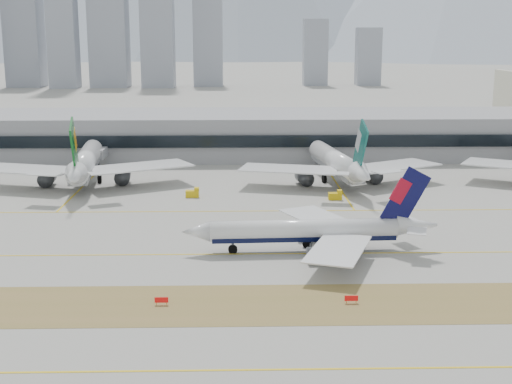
{
  "coord_description": "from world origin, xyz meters",
  "views": [
    {
      "loc": [
        -0.01,
        -140.3,
        42.69
      ],
      "look_at": [
        3.88,
        18.0,
        7.5
      ],
      "focal_mm": 50.0,
      "sensor_mm": 36.0,
      "label": 1
    }
  ],
  "objects_px": {
    "taxiing_airliner": "(313,231)",
    "widebody_cathay": "(338,164)",
    "widebody_eva": "(85,164)",
    "terminal": "(239,134)"
  },
  "relations": [
    {
      "from": "widebody_eva",
      "to": "widebody_cathay",
      "type": "relative_size",
      "value": 1.05
    },
    {
      "from": "taxiing_airliner",
      "to": "widebody_cathay",
      "type": "relative_size",
      "value": 0.86
    },
    {
      "from": "taxiing_airliner",
      "to": "widebody_cathay",
      "type": "height_order",
      "value": "widebody_cathay"
    },
    {
      "from": "taxiing_airliner",
      "to": "widebody_eva",
      "type": "height_order",
      "value": "widebody_eva"
    },
    {
      "from": "widebody_cathay",
      "to": "terminal",
      "type": "relative_size",
      "value": 0.21
    },
    {
      "from": "widebody_cathay",
      "to": "taxiing_airliner",
      "type": "bearing_deg",
      "value": 160.29
    },
    {
      "from": "widebody_eva",
      "to": "taxiing_airliner",
      "type": "bearing_deg",
      "value": -144.24
    },
    {
      "from": "widebody_eva",
      "to": "terminal",
      "type": "relative_size",
      "value": 0.22
    },
    {
      "from": "terminal",
      "to": "taxiing_airliner",
      "type": "bearing_deg",
      "value": -82.85
    },
    {
      "from": "taxiing_airliner",
      "to": "widebody_eva",
      "type": "distance_m",
      "value": 89.48
    }
  ]
}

